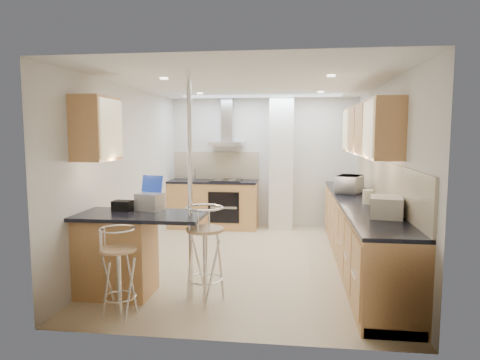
# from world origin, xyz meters

# --- Properties ---
(ground) EXTENTS (4.80, 4.80, 0.00)m
(ground) POSITION_xyz_m (0.00, 0.00, 0.00)
(ground) COLOR #D6B18E
(ground) RESTS_ON ground
(room_shell) EXTENTS (3.64, 4.84, 2.51)m
(room_shell) POSITION_xyz_m (0.32, 0.38, 1.54)
(room_shell) COLOR silver
(room_shell) RESTS_ON ground
(right_counter) EXTENTS (0.63, 4.40, 0.92)m
(right_counter) POSITION_xyz_m (1.50, 0.00, 0.46)
(right_counter) COLOR #C5794F
(right_counter) RESTS_ON ground
(back_counter) EXTENTS (1.70, 0.63, 0.92)m
(back_counter) POSITION_xyz_m (-0.95, 2.10, 0.46)
(back_counter) COLOR #C5794F
(back_counter) RESTS_ON ground
(peninsula) EXTENTS (1.47, 0.72, 0.94)m
(peninsula) POSITION_xyz_m (-1.12, -1.45, 0.48)
(peninsula) COLOR #C5794F
(peninsula) RESTS_ON ground
(microwave) EXTENTS (0.49, 0.57, 0.27)m
(microwave) POSITION_xyz_m (1.43, 0.65, 1.05)
(microwave) COLOR white
(microwave) RESTS_ON right_counter
(laptop) EXTENTS (0.33, 0.28, 0.20)m
(laptop) POSITION_xyz_m (-1.07, -1.23, 1.04)
(laptop) COLOR #AAAEB2
(laptop) RESTS_ON peninsula
(bag) EXTENTS (0.22, 0.17, 0.12)m
(bag) POSITION_xyz_m (-1.37, -1.29, 1.00)
(bag) COLOR black
(bag) RESTS_ON peninsula
(bar_stool_near) EXTENTS (0.46, 0.46, 0.91)m
(bar_stool_near) POSITION_xyz_m (-1.13, -2.01, 0.46)
(bar_stool_near) COLOR tan
(bar_stool_near) RESTS_ON ground
(bar_stool_end) EXTENTS (0.50, 0.50, 1.05)m
(bar_stool_end) POSITION_xyz_m (-0.36, -1.49, 0.53)
(bar_stool_end) COLOR tan
(bar_stool_end) RESTS_ON ground
(jar_a) EXTENTS (0.14, 0.14, 0.20)m
(jar_a) POSITION_xyz_m (1.60, 1.31, 1.02)
(jar_a) COLOR beige
(jar_a) RESTS_ON right_counter
(jar_b) EXTENTS (0.14, 0.14, 0.14)m
(jar_b) POSITION_xyz_m (1.52, 1.29, 0.99)
(jar_b) COLOR beige
(jar_b) RESTS_ON right_counter
(jar_c) EXTENTS (0.17, 0.17, 0.18)m
(jar_c) POSITION_xyz_m (1.54, -0.33, 1.01)
(jar_c) COLOR #B5B091
(jar_c) RESTS_ON right_counter
(jar_d) EXTENTS (0.12, 0.12, 0.14)m
(jar_d) POSITION_xyz_m (1.65, -1.13, 0.99)
(jar_d) COLOR white
(jar_d) RESTS_ON right_counter
(bread_bin) EXTENTS (0.40, 0.47, 0.22)m
(bread_bin) POSITION_xyz_m (1.59, -1.19, 1.03)
(bread_bin) COLOR beige
(bread_bin) RESTS_ON right_counter
(kettle) EXTENTS (0.16, 0.16, 0.22)m
(kettle) POSITION_xyz_m (-1.37, 2.10, 1.03)
(kettle) COLOR #B4B6B9
(kettle) RESTS_ON back_counter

